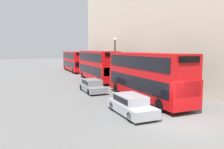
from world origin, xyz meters
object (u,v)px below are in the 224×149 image
(bus_leading, at_px, (146,74))
(bus_third_in_queue, at_px, (74,61))
(car_hatchback, at_px, (92,85))
(bus_second_in_queue, at_px, (97,64))
(car_dark_sedan, at_px, (131,104))

(bus_leading, xyz_separation_m, bus_third_in_queue, (0.00, 27.51, -0.10))
(bus_leading, height_order, car_hatchback, bus_leading)
(bus_second_in_queue, bearing_deg, car_dark_sedan, -101.43)
(bus_leading, relative_size, bus_third_in_queue, 1.00)
(bus_second_in_queue, relative_size, car_dark_sedan, 2.47)
(bus_leading, distance_m, bus_third_in_queue, 27.51)
(bus_leading, relative_size, car_dark_sedan, 2.46)
(bus_third_in_queue, relative_size, car_dark_sedan, 2.46)
(car_dark_sedan, bearing_deg, bus_third_in_queue, 83.75)
(car_dark_sedan, relative_size, car_hatchback, 1.01)
(bus_leading, bearing_deg, car_hatchback, 122.90)
(car_hatchback, bearing_deg, car_dark_sedan, -90.00)
(bus_second_in_queue, xyz_separation_m, car_hatchback, (-3.40, -8.01, -1.66))
(bus_second_in_queue, relative_size, bus_third_in_queue, 1.01)
(car_dark_sedan, xyz_separation_m, car_hatchback, (0.00, 8.81, -0.02))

